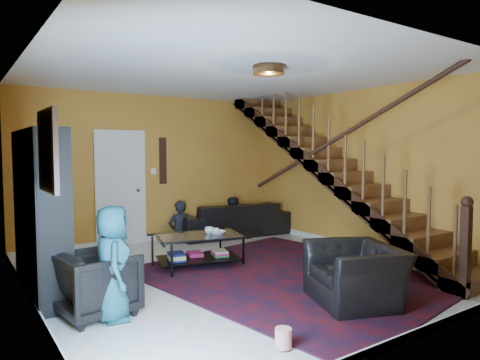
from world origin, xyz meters
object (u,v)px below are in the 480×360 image
object	(u,v)px
armchair_left	(97,283)
armchair_right	(355,274)
bookshelf	(41,215)
sofa	(233,219)
coffee_table	(198,248)

from	to	relation	value
armchair_left	armchair_right	distance (m)	2.86
armchair_right	bookshelf	bearing A→B (deg)	-108.23
sofa	coffee_table	size ratio (longest dim) A/B	1.63
sofa	armchair_right	world-z (taller)	same
bookshelf	armchair_right	size ratio (longest dim) A/B	1.94
armchair_right	sofa	bearing A→B (deg)	-172.61
sofa	armchair_right	bearing A→B (deg)	82.66
sofa	armchair_right	size ratio (longest dim) A/B	2.22
armchair_left	sofa	bearing A→B (deg)	-60.49
bookshelf	armchair_left	xyz separation A→B (m)	(0.35, -1.08, -0.62)
bookshelf	coffee_table	world-z (taller)	bookshelf
bookshelf	sofa	bearing A→B (deg)	23.53
bookshelf	armchair_right	xyz separation A→B (m)	(2.90, -2.38, -0.63)
sofa	armchair_left	world-z (taller)	armchair_left
bookshelf	sofa	xyz separation A→B (m)	(3.90, 1.70, -0.63)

